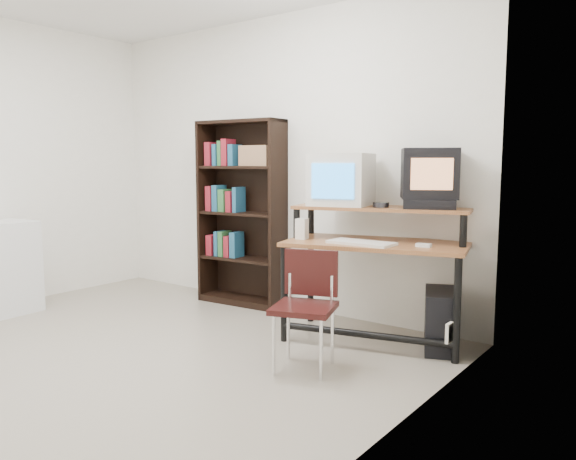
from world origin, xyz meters
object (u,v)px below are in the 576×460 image
Objects in this scene: bookshelf at (243,210)px; mini_fridge at (3,267)px; pc_tower at (440,320)px; school_chair at (307,297)px; crt_monitor at (342,180)px; crt_tv at (429,173)px; computer_desk at (377,246)px.

bookshelf is 2.10× the size of mini_fridge.
school_chair reaches higher than pc_tower.
crt_monitor is at bearing -13.50° from bookshelf.
crt_tv is 1.14× the size of pc_tower.
computer_desk is 3.16× the size of pc_tower.
crt_tv is (0.29, 0.22, 0.53)m from computer_desk.
crt_tv is at bearing 1.00° from crt_monitor.
mini_fridge is (-2.96, -1.29, -0.30)m from computer_desk.
crt_tv is 1.32m from school_chair.
crt_monitor is at bearing 23.94° from mini_fridge.
pc_tower is at bearing -7.37° from computer_desk.
bookshelf is at bearing 157.07° from crt_monitor.
bookshelf reaches higher than school_chair.
school_chair is 1.80m from bookshelf.
crt_tv is 0.64× the size of mini_fridge.
mini_fridge is (-3.26, -1.51, -0.83)m from crt_tv.
bookshelf reaches higher than crt_tv.
mini_fridge is at bearing 177.70° from pc_tower.
crt_monitor is 1.26m from pc_tower.
pc_tower is 3.70m from mini_fridge.
mini_fridge reaches higher than school_chair.
crt_monitor is at bearing 87.78° from school_chair.
mini_fridge is (-3.44, -1.35, 0.19)m from pc_tower.
school_chair is at bearing 7.05° from mini_fridge.
pc_tower is (0.18, -0.16, -1.02)m from crt_tv.
crt_monitor reaches higher than school_chair.
crt_monitor is 1.23m from bookshelf.
crt_monitor is 0.65× the size of mini_fridge.
pc_tower is at bearing -9.63° from bookshelf.
mini_fridge reaches higher than pc_tower.
crt_tv is 3.69m from mini_fridge.
crt_monitor is at bearing 156.97° from pc_tower.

